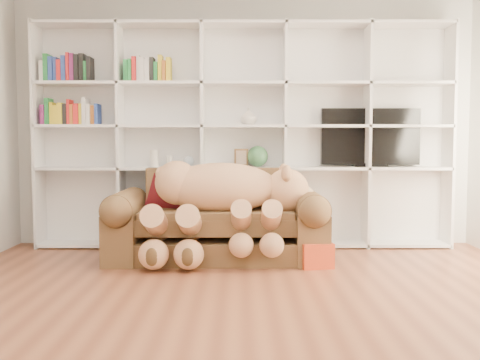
{
  "coord_description": "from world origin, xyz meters",
  "views": [
    {
      "loc": [
        -0.05,
        -3.44,
        1.12
      ],
      "look_at": [
        -0.04,
        1.63,
        0.77
      ],
      "focal_mm": 40.0,
      "sensor_mm": 36.0,
      "label": 1
    }
  ],
  "objects_px": {
    "gift_box": "(315,254)",
    "teddy_bear": "(222,198)",
    "tv": "(370,138)",
    "sofa": "(217,225)"
  },
  "relations": [
    {
      "from": "tv",
      "to": "teddy_bear",
      "type": "bearing_deg",
      "value": -152.45
    },
    {
      "from": "sofa",
      "to": "teddy_bear",
      "type": "height_order",
      "value": "teddy_bear"
    },
    {
      "from": "sofa",
      "to": "teddy_bear",
      "type": "distance_m",
      "value": 0.34
    },
    {
      "from": "gift_box",
      "to": "tv",
      "type": "distance_m",
      "value": 1.64
    },
    {
      "from": "gift_box",
      "to": "teddy_bear",
      "type": "bearing_deg",
      "value": 167.72
    },
    {
      "from": "sofa",
      "to": "teddy_bear",
      "type": "xyz_separation_m",
      "value": [
        0.05,
        -0.17,
        0.28
      ]
    },
    {
      "from": "sofa",
      "to": "tv",
      "type": "relative_size",
      "value": 1.94
    },
    {
      "from": "sofa",
      "to": "gift_box",
      "type": "bearing_deg",
      "value": -21.78
    },
    {
      "from": "sofa",
      "to": "tv",
      "type": "height_order",
      "value": "tv"
    },
    {
      "from": "sofa",
      "to": "teddy_bear",
      "type": "bearing_deg",
      "value": -74.89
    }
  ]
}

